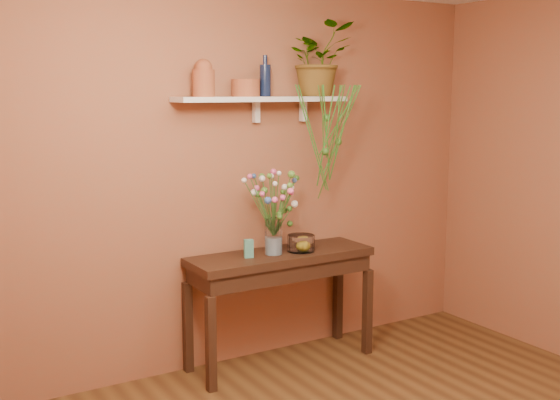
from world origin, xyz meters
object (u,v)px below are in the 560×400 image
at_px(terracotta_jug, 204,79).
at_px(glass_bowl, 301,244).
at_px(blue_bottle, 265,80).
at_px(glass_vase, 273,239).
at_px(bouquet, 275,195).
at_px(sideboard, 281,269).
at_px(spider_plant, 318,59).

height_order(terracotta_jug, glass_bowl, terracotta_jug).
xyz_separation_m(blue_bottle, glass_vase, (-0.01, -0.13, -1.12)).
relative_size(terracotta_jug, bouquet, 0.46).
distance_m(sideboard, terracotta_jug, 1.46).
height_order(sideboard, bouquet, bouquet).
distance_m(blue_bottle, glass_bowl, 1.20).
bearing_deg(sideboard, glass_vase, -166.70).
bearing_deg(sideboard, spider_plant, 17.36).
distance_m(blue_bottle, glass_vase, 1.12).
bearing_deg(blue_bottle, terracotta_jug, -177.43).
height_order(sideboard, spider_plant, spider_plant).
relative_size(sideboard, spider_plant, 2.54).
bearing_deg(terracotta_jug, glass_vase, -13.15).
bearing_deg(bouquet, sideboard, 23.62).
relative_size(terracotta_jug, glass_bowl, 1.26).
bearing_deg(terracotta_jug, sideboard, -9.80).
xyz_separation_m(sideboard, glass_bowl, (0.15, -0.04, 0.18)).
height_order(sideboard, terracotta_jug, terracotta_jug).
xyz_separation_m(spider_plant, bouquet, (-0.46, -0.15, -0.95)).
bearing_deg(sideboard, blue_bottle, 116.65).
distance_m(sideboard, blue_bottle, 1.35).
height_order(bouquet, glass_bowl, bouquet).
xyz_separation_m(spider_plant, glass_bowl, (-0.25, -0.16, -1.32)).
relative_size(glass_vase, glass_bowl, 1.31).
distance_m(blue_bottle, bouquet, 0.81).
xyz_separation_m(sideboard, blue_bottle, (-0.06, 0.12, 1.35)).
bearing_deg(glass_bowl, blue_bottle, 142.78).
bearing_deg(blue_bottle, bouquet, -91.56).
bearing_deg(bouquet, spider_plant, 18.23).
bearing_deg(terracotta_jug, blue_bottle, 2.57).
distance_m(terracotta_jug, blue_bottle, 0.48).
distance_m(spider_plant, glass_bowl, 1.36).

